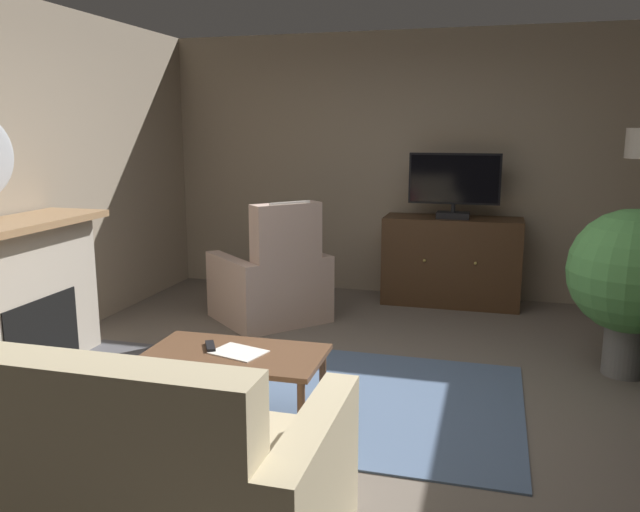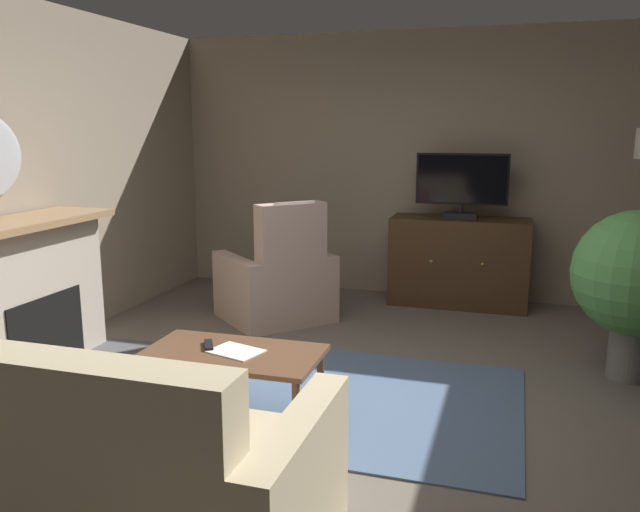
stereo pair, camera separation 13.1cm
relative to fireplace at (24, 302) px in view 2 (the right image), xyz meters
The scene contains 12 objects.
ground_plane 2.34m from the fireplace, ahead, with size 5.71×6.45×0.04m, color #665B51.
wall_back 3.93m from the fireplace, 53.68° to the left, with size 5.71×0.10×2.68m, color gray.
rug_central 2.44m from the fireplace, ahead, with size 2.02×1.71×0.01m, color slate.
fireplace is the anchor object (origin of this frame).
tv_cabinet 3.89m from the fireplace, 44.92° to the left, with size 1.33×0.51×0.87m.
television 3.91m from the fireplace, 44.36° to the left, with size 0.87×0.20×0.63m.
coffee_table 1.73m from the fireplace, ahead, with size 1.06×0.60×0.43m.
tv_remote 1.55m from the fireplace, ahead, with size 0.17×0.05×0.02m, color black.
folded_newspaper 1.75m from the fireplace, ahead, with size 0.30×0.22×0.01m, color silver.
sofa_floral 2.16m from the fireplace, 43.45° to the right, with size 2.09×0.94×0.95m.
armchair_angled_to_table 2.14m from the fireplace, 54.49° to the left, with size 1.20×1.21×1.12m.
potted_plant_leafy_by_curtain 4.25m from the fireplace, 16.01° to the left, with size 0.87×0.87×1.19m.
Camera 2 is at (0.99, -3.62, 1.72)m, focal length 35.74 mm.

